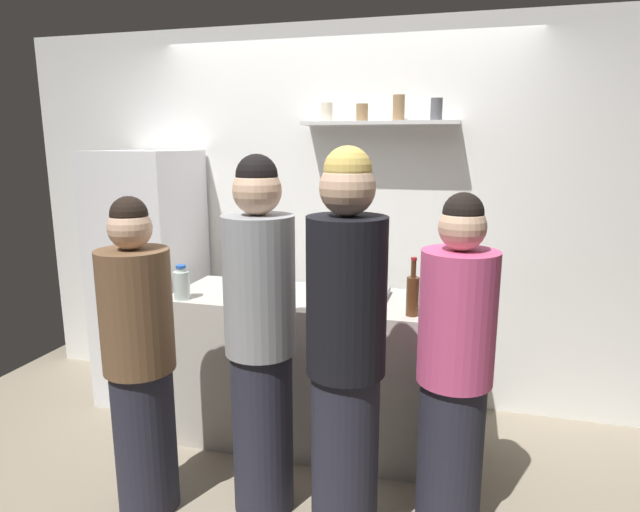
{
  "coord_description": "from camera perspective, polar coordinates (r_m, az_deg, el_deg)",
  "views": [
    {
      "loc": [
        0.83,
        -2.41,
        1.81
      ],
      "look_at": [
        0.04,
        0.54,
        1.17
      ],
      "focal_mm": 30.08,
      "sensor_mm": 36.0,
      "label": 1
    }
  ],
  "objects": [
    {
      "name": "counter",
      "position": [
        3.34,
        0.0,
        -12.0
      ],
      "size": [
        1.77,
        0.62,
        0.92
      ],
      "primitive_type": "cube",
      "color": "#B7B2A8",
      "rests_on": "ground"
    },
    {
      "name": "baking_pan",
      "position": [
        3.21,
        4.23,
        -3.85
      ],
      "size": [
        0.34,
        0.24,
        0.05
      ],
      "primitive_type": "cube",
      "color": "gray",
      "rests_on": "counter"
    },
    {
      "name": "ground_plane",
      "position": [
        3.13,
        -3.51,
        -23.55
      ],
      "size": [
        5.28,
        5.28,
        0.0
      ],
      "primitive_type": "plane",
      "color": "gray"
    },
    {
      "name": "person_grey_hoodie",
      "position": [
        2.61,
        -6.33,
        -9.01
      ],
      "size": [
        0.34,
        0.34,
        1.77
      ],
      "rotation": [
        0.0,
        0.0,
        2.71
      ],
      "color": "#262633",
      "rests_on": "ground"
    },
    {
      "name": "person_pink_top",
      "position": [
        2.55,
        14.1,
        -12.04
      ],
      "size": [
        0.34,
        0.34,
        1.61
      ],
      "rotation": [
        0.0,
        0.0,
        6.19
      ],
      "color": "#262633",
      "rests_on": "ground"
    },
    {
      "name": "refrigerator",
      "position": [
        4.0,
        -17.58,
        -2.1
      ],
      "size": [
        0.61,
        0.69,
        1.77
      ],
      "color": "white",
      "rests_on": "ground"
    },
    {
      "name": "water_bottle_plastic",
      "position": [
        3.22,
        -14.5,
        -2.92
      ],
      "size": [
        0.09,
        0.09,
        0.2
      ],
      "color": "silver",
      "rests_on": "counter"
    },
    {
      "name": "wine_bottle_dark_glass",
      "position": [
        3.21,
        -7.82,
        -2.08
      ],
      "size": [
        0.07,
        0.07,
        0.33
      ],
      "color": "black",
      "rests_on": "counter"
    },
    {
      "name": "wine_bottle_amber_glass",
      "position": [
        2.86,
        9.83,
        -4.02
      ],
      "size": [
        0.07,
        0.07,
        0.31
      ],
      "color": "#472814",
      "rests_on": "counter"
    },
    {
      "name": "wine_bottle_pale_glass",
      "position": [
        2.84,
        12.68,
        -4.56
      ],
      "size": [
        0.07,
        0.07,
        0.28
      ],
      "color": "#B2BFB2",
      "rests_on": "counter"
    },
    {
      "name": "back_wall_assembly",
      "position": [
        3.79,
        2.3,
        4.17
      ],
      "size": [
        4.8,
        0.32,
        2.6
      ],
      "color": "white",
      "rests_on": "ground"
    },
    {
      "name": "person_blonde",
      "position": [
        2.34,
        2.76,
        -10.92
      ],
      "size": [
        0.34,
        0.34,
        1.81
      ],
      "rotation": [
        0.0,
        0.0,
        5.38
      ],
      "color": "#262633",
      "rests_on": "ground"
    },
    {
      "name": "utensil_holder",
      "position": [
        3.5,
        -6.46,
        -2.01
      ],
      "size": [
        0.1,
        0.1,
        0.22
      ],
      "color": "#B2B2B7",
      "rests_on": "counter"
    },
    {
      "name": "person_brown_jacket",
      "position": [
        2.78,
        -18.62,
        -10.73
      ],
      "size": [
        0.34,
        0.34,
        1.58
      ],
      "rotation": [
        0.0,
        0.0,
        1.24
      ],
      "color": "#262633",
      "rests_on": "ground"
    }
  ]
}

